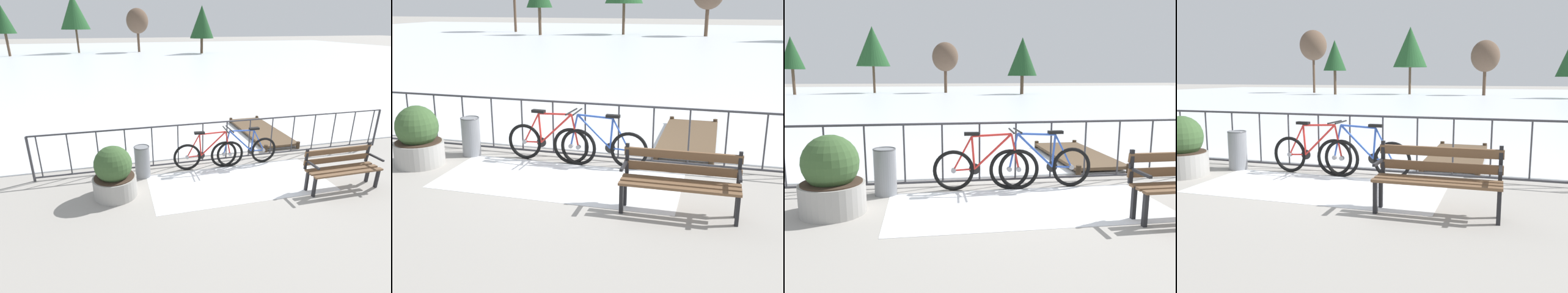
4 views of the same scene
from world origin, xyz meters
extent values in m
plane|color=#9E9991|center=(0.00, 0.00, 0.00)|extent=(160.00, 160.00, 0.00)
cube|color=silver|center=(0.00, 28.40, 0.01)|extent=(80.00, 56.00, 0.03)
cube|color=white|center=(-0.11, -1.20, 0.00)|extent=(3.91, 1.70, 0.01)
cylinder|color=#38383D|center=(0.00, 0.00, 1.05)|extent=(9.00, 0.04, 0.04)
cylinder|color=#38383D|center=(0.00, 0.00, 0.08)|extent=(9.00, 0.04, 0.04)
cylinder|color=#38383D|center=(-3.09, 0.00, 0.57)|extent=(0.03, 0.03, 0.97)
cylinder|color=#38383D|center=(-2.47, 0.00, 0.57)|extent=(0.03, 0.03, 0.97)
cylinder|color=#38383D|center=(-1.85, 0.00, 0.57)|extent=(0.03, 0.03, 0.97)
cylinder|color=#38383D|center=(-1.23, 0.00, 0.57)|extent=(0.03, 0.03, 0.97)
cylinder|color=#38383D|center=(-0.62, 0.00, 0.57)|extent=(0.03, 0.03, 0.97)
cylinder|color=#38383D|center=(0.00, 0.00, 0.57)|extent=(0.03, 0.03, 0.97)
cylinder|color=#38383D|center=(0.62, 0.00, 0.57)|extent=(0.03, 0.03, 0.97)
cylinder|color=#38383D|center=(1.23, 0.00, 0.57)|extent=(0.03, 0.03, 0.97)
cylinder|color=#38383D|center=(1.85, 0.00, 0.57)|extent=(0.03, 0.03, 0.97)
cylinder|color=#38383D|center=(2.47, 0.00, 0.57)|extent=(0.03, 0.03, 0.97)
torus|color=black|center=(-1.08, -0.27, 0.33)|extent=(0.66, 0.11, 0.66)
cylinder|color=gray|center=(-1.08, -0.27, 0.33)|extent=(0.08, 0.07, 0.08)
torus|color=black|center=(-0.03, -0.35, 0.33)|extent=(0.66, 0.11, 0.66)
cylinder|color=gray|center=(-0.03, -0.35, 0.33)|extent=(0.08, 0.07, 0.08)
cylinder|color=red|center=(-0.76, -0.30, 0.62)|extent=(0.08, 0.04, 0.53)
cylinder|color=red|center=(-0.45, -0.32, 0.63)|extent=(0.61, 0.08, 0.59)
cylinder|color=red|center=(-0.47, -0.32, 0.90)|extent=(0.63, 0.08, 0.07)
cylinder|color=red|center=(-0.91, -0.29, 0.34)|extent=(0.34, 0.05, 0.05)
cylinder|color=red|center=(-0.93, -0.28, 0.61)|extent=(0.32, 0.05, 0.56)
cylinder|color=red|center=(-0.09, -0.34, 0.62)|extent=(0.16, 0.04, 0.59)
cube|color=black|center=(-0.78, -0.29, 0.92)|extent=(0.25, 0.12, 0.05)
cylinder|color=black|center=(-0.15, -0.34, 0.96)|extent=(0.07, 0.52, 0.03)
cylinder|color=black|center=(-0.74, -0.30, 0.35)|extent=(0.18, 0.03, 0.18)
torus|color=black|center=(0.87, -0.32, 0.33)|extent=(0.66, 0.06, 0.66)
cylinder|color=gray|center=(0.87, -0.32, 0.33)|extent=(0.08, 0.06, 0.08)
torus|color=black|center=(-0.18, -0.32, 0.33)|extent=(0.66, 0.06, 0.66)
cylinder|color=gray|center=(-0.18, -0.32, 0.33)|extent=(0.08, 0.06, 0.08)
cylinder|color=#2D51B2|center=(0.56, -0.32, 0.62)|extent=(0.08, 0.04, 0.53)
cylinder|color=#2D51B2|center=(0.24, -0.32, 0.63)|extent=(0.61, 0.04, 0.59)
cylinder|color=#2D51B2|center=(0.27, -0.32, 0.90)|extent=(0.63, 0.04, 0.07)
cylinder|color=#2D51B2|center=(0.71, -0.32, 0.34)|extent=(0.34, 0.03, 0.05)
cylinder|color=#2D51B2|center=(0.73, -0.32, 0.61)|extent=(0.32, 0.03, 0.56)
cylinder|color=#2D51B2|center=(-0.11, -0.32, 0.62)|extent=(0.16, 0.03, 0.59)
cube|color=black|center=(0.58, -0.32, 0.92)|extent=(0.24, 0.10, 0.05)
cylinder|color=black|center=(-0.05, -0.32, 0.96)|extent=(0.03, 0.52, 0.03)
cylinder|color=black|center=(0.54, -0.32, 0.35)|extent=(0.18, 0.02, 0.18)
cube|color=black|center=(1.12, -2.13, 0.22)|extent=(0.05, 0.06, 0.44)
cube|color=black|center=(1.12, -1.87, 0.22)|extent=(0.05, 0.06, 0.44)
cube|color=black|center=(1.12, -1.75, 0.67)|extent=(0.05, 0.04, 0.45)
cube|color=black|center=(1.12, -2.00, 0.64)|extent=(0.04, 0.40, 0.04)
cylinder|color=#9E9B96|center=(-2.76, -1.08, 0.21)|extent=(0.87, 0.87, 0.41)
cylinder|color=#38281E|center=(-2.76, -1.08, 0.42)|extent=(0.80, 0.80, 0.02)
sphere|color=#38562D|center=(-2.76, -1.08, 0.69)|extent=(0.74, 0.74, 0.74)
cylinder|color=gray|center=(-2.13, -0.35, 0.36)|extent=(0.34, 0.34, 0.72)
torus|color=#494A4E|center=(-2.13, -0.35, 0.72)|extent=(0.35, 0.35, 0.02)
cube|color=brown|center=(1.76, 1.66, 0.12)|extent=(1.10, 2.72, 0.06)
cylinder|color=#3C2E20|center=(1.26, 0.30, 0.10)|extent=(0.10, 0.10, 0.20)
cylinder|color=#3C2E20|center=(2.25, 0.30, 0.10)|extent=(0.10, 0.10, 0.20)
cylinder|color=#3C2E20|center=(1.26, 3.02, 0.10)|extent=(0.10, 0.10, 0.20)
cylinder|color=#3C2E20|center=(2.25, 3.02, 0.10)|extent=(0.10, 0.10, 0.20)
cylinder|color=brown|center=(-13.31, 32.15, 1.96)|extent=(0.26, 0.26, 3.91)
cone|color=#1E4723|center=(-13.31, 32.15, 3.81)|extent=(2.23, 2.23, 2.92)
cylinder|color=brown|center=(7.80, 30.40, 1.46)|extent=(0.32, 0.32, 2.91)
cone|color=#1E4723|center=(7.80, 30.40, 3.52)|extent=(2.77, 2.77, 3.55)
cylinder|color=brown|center=(-6.42, 34.78, 2.24)|extent=(0.24, 0.24, 4.49)
cone|color=#235128|center=(-6.42, 34.78, 4.63)|extent=(3.34, 3.34, 3.88)
cylinder|color=brown|center=(0.76, 34.36, 1.43)|extent=(0.30, 0.30, 2.85)
ellipsoid|color=brown|center=(0.76, 34.36, 3.64)|extent=(2.64, 2.64, 2.90)
camera|label=1|loc=(-2.58, -6.89, 3.27)|focal=28.69mm
camera|label=2|loc=(2.30, -8.04, 2.78)|focal=43.83mm
camera|label=3|loc=(-1.52, -6.34, 1.83)|focal=35.94mm
camera|label=4|loc=(2.64, -7.19, 1.73)|focal=39.28mm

